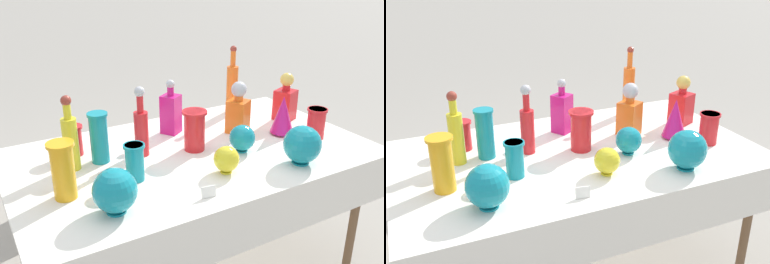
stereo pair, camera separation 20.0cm
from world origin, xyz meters
The scene contains 21 objects.
display_table centered at (0.00, -0.03, 0.70)m, with size 1.70×0.99×0.76m.
tall_bottle_0 centered at (-0.22, 0.09, 0.90)m, with size 0.07×0.07×0.33m.
tall_bottle_1 centered at (-0.54, 0.10, 0.90)m, with size 0.07×0.07×0.34m.
tall_bottle_2 centered at (0.48, 0.37, 0.92)m, with size 0.07×0.07×0.40m.
square_decanter_0 centered at (0.02, 0.26, 0.88)m, with size 0.12×0.12×0.29m.
square_decanter_1 centered at (0.67, 0.12, 0.88)m, with size 0.13×0.13×0.27m.
square_decanter_2 centered at (0.33, 0.09, 0.88)m, with size 0.14×0.14×0.28m.
slender_vase_0 centered at (0.02, 0.01, 0.87)m, with size 0.12×0.12×0.20m.
slender_vase_1 centered at (-0.41, 0.11, 0.88)m, with size 0.09×0.09×0.23m.
slender_vase_2 centered at (-0.49, 0.24, 0.84)m, with size 0.09×0.09×0.14m.
slender_vase_3 centered at (-0.63, -0.12, 0.88)m, with size 0.11×0.11×0.23m.
slender_vase_4 centered at (0.63, -0.17, 0.84)m, with size 0.10×0.10×0.16m.
slender_vase_5 centered at (-0.34, -0.12, 0.85)m, with size 0.09×0.09×0.16m.
fluted_vase_0 centered at (0.52, -0.04, 0.87)m, with size 0.12×0.12×0.21m.
round_bowl_0 centered at (0.02, -0.26, 0.82)m, with size 0.11×0.11×0.12m.
round_bowl_1 centered at (-0.50, -0.32, 0.85)m, with size 0.16×0.16×0.17m.
round_bowl_2 centered at (0.21, -0.12, 0.83)m, with size 0.12×0.12×0.13m.
round_bowl_3 centered at (0.36, -0.35, 0.85)m, with size 0.17×0.17×0.18m.
price_tag_left centered at (-0.15, -0.39, 0.78)m, with size 0.06×0.01×0.05m, color white.
cardboard_box_behind_left centered at (0.50, 1.24, 0.14)m, with size 0.57×0.39×0.37m.
cardboard_box_behind_right centered at (-0.28, 1.07, 0.17)m, with size 0.57×0.47×0.42m.
Camera 1 is at (-0.92, -1.61, 1.63)m, focal length 40.00 mm.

